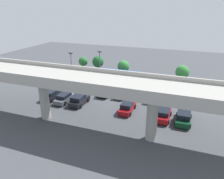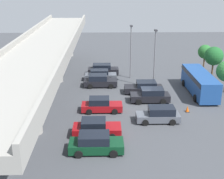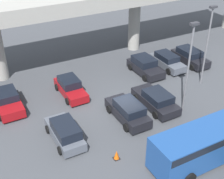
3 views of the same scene
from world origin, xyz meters
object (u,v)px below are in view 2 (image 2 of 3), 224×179
Objects in this scene: parked_car_4 at (151,95)px; lamp_post_near_aisle at (155,55)px; parked_car_3 at (101,105)px; parked_car_5 at (144,87)px; shuttle_bus at (200,81)px; tree_front_right at (214,56)px; parked_car_0 at (96,143)px; parked_car_2 at (159,115)px; traffic_cone at (187,109)px; parked_car_1 at (96,128)px; parked_car_7 at (100,75)px; parked_car_6 at (100,81)px; parked_car_8 at (103,69)px; tree_front_far_right at (205,52)px; lamp_post_mid_lot at (131,48)px.

parked_car_4 is 6.28m from lamp_post_near_aisle.
parked_car_4 reaches higher than parked_car_3.
parked_car_4 is 0.95× the size of parked_car_5.
tree_front_right is at bearing -30.03° from shuttle_bus.
parked_car_0 is 1.00× the size of tree_front_right.
parked_car_2 is 0.96× the size of parked_car_4.
parked_car_4 is 6.58× the size of traffic_cone.
parked_car_1 is at bearing 53.11° from parked_car_4.
traffic_cone is (-11.65, -9.70, -0.41)m from parked_car_7.
lamp_post_near_aisle reaches higher than parked_car_6.
parked_car_0 reaches higher than traffic_cone.
parked_car_1 is 0.92× the size of parked_car_5.
parked_car_4 is 12.74m from parked_car_8.
tree_front_far_right is (13.43, -10.43, 2.16)m from parked_car_4.
lamp_post_mid_lot reaches higher than tree_front_right.
tree_front_right is (12.24, -16.35, 2.48)m from parked_car_3.
parked_car_3 is (5.63, -0.42, -0.02)m from parked_car_1.
parked_car_7 is 8.89m from lamp_post_near_aisle.
parked_car_5 is 4.52m from lamp_post_near_aisle.
parked_car_8 is at bearing 89.43° from parked_car_3.
parked_car_8 reaches higher than traffic_cone.
parked_car_4 is at bearing 49.61° from traffic_cone.
parked_car_2 is at bearing 24.00° from parked_car_1.
parked_car_2 is 1.08× the size of tree_front_far_right.
parked_car_6 is 5.68m from parked_car_8.
tree_front_far_right is at bearing -47.59° from lamp_post_near_aisle.
parked_car_3 is at bearing 85.73° from parked_car_1.
parked_car_6 is (11.24, 6.19, 0.01)m from parked_car_2.
parked_car_0 is at bearing 60.96° from parked_car_4.
shuttle_bus is at bearing 160.20° from tree_front_far_right.
lamp_post_near_aisle is at bearing -128.20° from parked_car_5.
parked_car_1 reaches higher than parked_car_7.
traffic_cone is at bearing 27.86° from parked_car_1.
tree_front_right is at bearing -178.85° from tree_front_far_right.
parked_car_8 is at bearing -57.39° from parked_car_5.
shuttle_bus is at bearing -13.32° from parked_car_6.
parked_car_8 is at bearing -71.08° from parked_car_2.
lamp_post_mid_lot is (9.42, 1.65, 3.76)m from parked_car_4.
shuttle_bus reaches higher than parked_car_0.
parked_car_3 is at bearing 87.63° from traffic_cone.
parked_car_6 is at bearing 102.90° from tree_front_right.
shuttle_bus is at bearing -128.20° from parked_car_2.
parked_car_8 is 5.88m from lamp_post_mid_lot.
traffic_cone is at bearing 39.41° from parked_car_0.
tree_front_right is 14.66m from traffic_cone.
parked_car_1 reaches higher than traffic_cone.
lamp_post_mid_lot is 12.83m from tree_front_far_right.
parked_car_6 is (2.68, 5.73, 0.06)m from parked_car_5.
traffic_cone is (-5.83, 2.93, -1.28)m from shuttle_bus.
traffic_cone is (8.12, -9.89, -0.46)m from parked_car_0.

